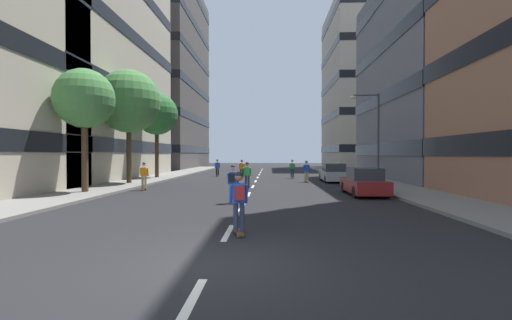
% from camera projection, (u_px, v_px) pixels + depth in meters
% --- Properties ---
extents(ground_plane, '(133.28, 133.28, 0.00)m').
position_uv_depth(ground_plane, '(255.00, 182.00, 29.61)').
color(ground_plane, black).
extents(sidewalk_left, '(3.45, 61.09, 0.14)m').
position_uv_depth(sidewalk_left, '(154.00, 179.00, 32.75)').
color(sidewalk_left, gray).
rests_on(sidewalk_left, ground_plane).
extents(sidewalk_right, '(3.45, 61.09, 0.14)m').
position_uv_depth(sidewalk_right, '(362.00, 179.00, 32.02)').
color(sidewalk_right, gray).
rests_on(sidewalk_right, ground_plane).
extents(lane_markings, '(0.16, 52.20, 0.01)m').
position_uv_depth(lane_markings, '(256.00, 181.00, 30.40)').
color(lane_markings, silver).
rests_on(lane_markings, ground_plane).
extents(building_left_mid, '(16.15, 23.09, 24.82)m').
position_uv_depth(building_left_mid, '(51.00, 44.00, 33.38)').
color(building_left_mid, '#B2A893').
rests_on(building_left_mid, ground_plane).
extents(building_left_far, '(16.15, 23.45, 30.75)m').
position_uv_depth(building_left_far, '(150.00, 77.00, 61.13)').
color(building_left_far, '#4C4744').
rests_on(building_left_far, ground_plane).
extents(building_right_mid, '(16.15, 18.20, 18.01)m').
position_uv_depth(building_right_mid, '(472.00, 77.00, 31.96)').
color(building_right_mid, slate).
rests_on(building_right_mid, ground_plane).
extents(building_right_far, '(16.15, 17.90, 26.38)m').
position_uv_depth(building_right_far, '(378.00, 88.00, 59.68)').
color(building_right_far, '#BCB29E').
rests_on(building_right_far, ground_plane).
extents(parked_car_near, '(1.82, 4.40, 1.52)m').
position_uv_depth(parked_car_near, '(333.00, 173.00, 29.70)').
color(parked_car_near, '#B2B7BF').
rests_on(parked_car_near, ground_plane).
extents(parked_car_mid, '(1.82, 4.40, 1.52)m').
position_uv_depth(parked_car_mid, '(364.00, 183.00, 20.04)').
color(parked_car_mid, maroon).
rests_on(parked_car_mid, ground_plane).
extents(street_tree_near, '(3.36, 3.36, 6.99)m').
position_uv_depth(street_tree_near, '(84.00, 99.00, 20.52)').
color(street_tree_near, '#4C3823').
rests_on(street_tree_near, sidewalk_left).
extents(street_tree_mid, '(3.89, 3.89, 7.84)m').
position_uv_depth(street_tree_mid, '(157.00, 114.00, 33.63)').
color(street_tree_mid, '#4C3823').
rests_on(street_tree_mid, sidewalk_left).
extents(street_tree_far, '(4.70, 4.70, 8.44)m').
position_uv_depth(street_tree_far, '(129.00, 102.00, 26.95)').
color(street_tree_far, '#4C3823').
rests_on(street_tree_far, sidewalk_left).
extents(streetlamp_right, '(2.13, 0.30, 6.50)m').
position_uv_depth(streetlamp_right, '(373.00, 128.00, 25.99)').
color(streetlamp_right, '#3F3F44').
rests_on(streetlamp_right, sidewalk_right).
extents(skater_0, '(0.53, 0.90, 1.78)m').
position_uv_depth(skater_0, '(242.00, 168.00, 33.78)').
color(skater_0, brown).
rests_on(skater_0, ground_plane).
extents(skater_1, '(0.54, 0.91, 1.78)m').
position_uv_depth(skater_1, '(292.00, 168.00, 33.99)').
color(skater_1, brown).
rests_on(skater_1, ground_plane).
extents(skater_2, '(0.56, 0.92, 1.78)m').
position_uv_depth(skater_2, '(306.00, 170.00, 29.32)').
color(skater_2, brown).
rests_on(skater_2, ground_plane).
extents(skater_3, '(0.55, 0.92, 1.78)m').
position_uv_depth(skater_3, '(247.00, 174.00, 23.52)').
color(skater_3, brown).
rests_on(skater_3, ground_plane).
extents(skater_4, '(0.56, 0.92, 1.78)m').
position_uv_depth(skater_4, '(217.00, 167.00, 37.14)').
color(skater_4, brown).
rests_on(skater_4, ground_plane).
extents(skater_5, '(0.57, 0.92, 1.78)m').
position_uv_depth(skater_5, '(239.00, 199.00, 10.13)').
color(skater_5, brown).
rests_on(skater_5, ground_plane).
extents(skater_6, '(0.55, 0.91, 1.78)m').
position_uv_depth(skater_6, '(144.00, 175.00, 22.77)').
color(skater_6, brown).
rests_on(skater_6, ground_plane).
extents(skater_7, '(0.55, 0.91, 1.78)m').
position_uv_depth(skater_7, '(233.00, 181.00, 16.70)').
color(skater_7, brown).
rests_on(skater_7, ground_plane).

